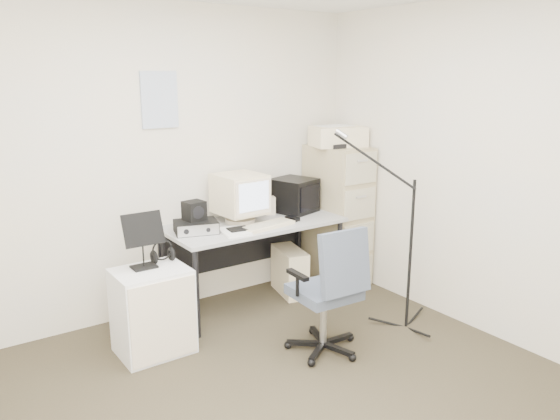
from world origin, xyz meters
TOP-DOWN VIEW (x-y plane):
  - floor at (0.00, 0.00)m, footprint 3.60×3.60m
  - wall_back at (0.00, 1.80)m, footprint 3.60×0.02m
  - wall_right at (1.80, 0.00)m, footprint 0.02×3.60m
  - wall_calendar at (-0.02, 1.79)m, footprint 0.30×0.02m
  - filing_cabinet at (1.58, 1.48)m, footprint 0.40×0.60m
  - printer at (1.58, 1.50)m, footprint 0.54×0.44m
  - desk at (0.63, 1.45)m, footprint 1.50×0.70m
  - crt_monitor at (0.54, 1.54)m, footprint 0.39×0.41m
  - crt_tv at (1.13, 1.56)m, footprint 0.42×0.43m
  - desk_speaker at (0.89, 1.60)m, footprint 0.11×0.11m
  - keyboard at (0.64, 1.26)m, footprint 0.50×0.24m
  - mouse at (0.93, 1.31)m, footprint 0.09×0.13m
  - radio_receiver at (0.09, 1.45)m, footprint 0.38×0.32m
  - radio_speaker at (0.10, 1.48)m, footprint 0.17×0.16m
  - papers at (0.34, 1.28)m, footprint 0.24×0.30m
  - pc_tower at (1.01, 1.46)m, footprint 0.30×0.48m
  - office_chair at (0.58, 0.45)m, footprint 0.57×0.57m
  - side_cart at (-0.42, 1.13)m, footprint 0.50×0.41m
  - music_stand at (-0.44, 1.20)m, footprint 0.31×0.23m
  - headphones at (-0.28, 1.24)m, footprint 0.21×0.21m
  - mic_stand at (1.37, 0.38)m, footprint 0.03×0.03m

SIDE VIEW (x-z plane):
  - floor at x=0.00m, z-range -0.01..0.00m
  - pc_tower at x=1.01m, z-range 0.00..0.42m
  - side_cart at x=-0.42m, z-range 0.00..0.62m
  - desk at x=0.63m, z-range 0.00..0.73m
  - office_chair at x=0.58m, z-range 0.00..0.94m
  - filing_cabinet at x=1.58m, z-range 0.00..1.30m
  - headphones at x=-0.28m, z-range 0.66..0.69m
  - papers at x=0.34m, z-range 0.73..0.75m
  - keyboard at x=0.64m, z-range 0.73..0.76m
  - mouse at x=0.93m, z-range 0.73..0.77m
  - mic_stand at x=1.37m, z-range 0.00..1.55m
  - radio_receiver at x=0.09m, z-range 0.73..0.82m
  - desk_speaker at x=0.89m, z-range 0.73..0.89m
  - music_stand at x=-0.44m, z-range 0.62..1.03m
  - crt_tv at x=1.13m, z-range 0.73..1.03m
  - radio_speaker at x=0.10m, z-range 0.82..0.98m
  - crt_monitor at x=0.54m, z-range 0.73..1.14m
  - wall_back at x=0.00m, z-range 0.00..2.50m
  - wall_right at x=1.80m, z-range 0.00..2.50m
  - printer at x=1.58m, z-range 1.30..1.48m
  - wall_calendar at x=-0.02m, z-range 1.53..1.97m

